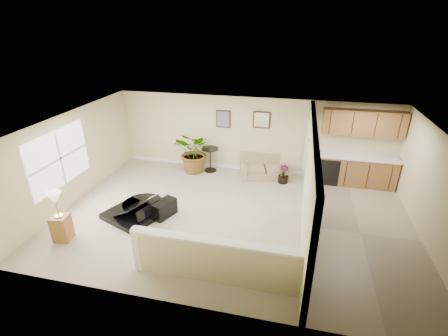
% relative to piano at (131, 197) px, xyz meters
% --- Properties ---
extents(floor, '(9.00, 9.00, 0.00)m').
position_rel_piano_xyz_m(floor, '(2.60, 0.45, -0.51)').
color(floor, tan).
rests_on(floor, ground).
extents(back_wall, '(9.00, 0.04, 2.50)m').
position_rel_piano_xyz_m(back_wall, '(2.60, 3.45, 0.74)').
color(back_wall, beige).
rests_on(back_wall, floor).
extents(front_wall, '(9.00, 0.04, 2.50)m').
position_rel_piano_xyz_m(front_wall, '(2.60, -2.55, 0.74)').
color(front_wall, beige).
rests_on(front_wall, floor).
extents(left_wall, '(0.04, 6.00, 2.50)m').
position_rel_piano_xyz_m(left_wall, '(-1.90, 0.45, 0.74)').
color(left_wall, beige).
rests_on(left_wall, floor).
extents(right_wall, '(0.04, 6.00, 2.50)m').
position_rel_piano_xyz_m(right_wall, '(7.10, 0.45, 0.74)').
color(right_wall, beige).
rests_on(right_wall, floor).
extents(ceiling, '(9.00, 6.00, 0.04)m').
position_rel_piano_xyz_m(ceiling, '(2.60, 0.45, 1.99)').
color(ceiling, silver).
rests_on(ceiling, back_wall).
extents(kitchen_vinyl, '(2.70, 6.00, 0.01)m').
position_rel_piano_xyz_m(kitchen_vinyl, '(5.75, 0.45, -0.51)').
color(kitchen_vinyl, gray).
rests_on(kitchen_vinyl, floor).
extents(interior_partition, '(0.18, 5.99, 2.50)m').
position_rel_piano_xyz_m(interior_partition, '(4.40, 0.70, 0.70)').
color(interior_partition, beige).
rests_on(interior_partition, floor).
extents(pony_half_wall, '(3.42, 0.22, 1.00)m').
position_rel_piano_xyz_m(pony_half_wall, '(2.67, -1.85, 0.00)').
color(pony_half_wall, beige).
rests_on(pony_half_wall, floor).
extents(left_window, '(0.05, 2.15, 1.45)m').
position_rel_piano_xyz_m(left_window, '(-1.89, -0.05, 0.94)').
color(left_window, white).
rests_on(left_window, left_wall).
extents(wall_art_left, '(0.48, 0.04, 0.58)m').
position_rel_piano_xyz_m(wall_art_left, '(1.65, 3.42, 1.24)').
color(wall_art_left, '#341F13').
rests_on(wall_art_left, back_wall).
extents(wall_mirror, '(0.55, 0.04, 0.55)m').
position_rel_piano_xyz_m(wall_mirror, '(2.90, 3.42, 1.29)').
color(wall_mirror, '#341F13').
rests_on(wall_mirror, back_wall).
extents(kitchen_cabinets, '(2.36, 0.65, 2.33)m').
position_rel_piano_xyz_m(kitchen_cabinets, '(5.79, 3.18, 0.36)').
color(kitchen_cabinets, '#9B6032').
rests_on(kitchen_cabinets, floor).
extents(piano, '(1.83, 1.80, 1.23)m').
position_rel_piano_xyz_m(piano, '(0.00, 0.00, 0.00)').
color(piano, black).
rests_on(piano, floor).
extents(piano_bench, '(0.56, 0.74, 0.44)m').
position_rel_piano_xyz_m(piano_bench, '(0.84, 0.11, -0.29)').
color(piano_bench, black).
rests_on(piano_bench, floor).
extents(loveseat, '(1.76, 1.23, 0.89)m').
position_rel_piano_xyz_m(loveseat, '(3.11, 3.15, -0.17)').
color(loveseat, tan).
rests_on(loveseat, floor).
extents(accent_table, '(0.57, 0.57, 0.82)m').
position_rel_piano_xyz_m(accent_table, '(1.28, 3.08, 0.01)').
color(accent_table, black).
rests_on(accent_table, floor).
extents(palm_plant, '(1.62, 1.53, 1.41)m').
position_rel_piano_xyz_m(palm_plant, '(0.82, 2.90, 0.18)').
color(palm_plant, black).
rests_on(palm_plant, floor).
extents(small_plant, '(0.38, 0.38, 0.59)m').
position_rel_piano_xyz_m(small_plant, '(3.74, 2.75, -0.27)').
color(small_plant, black).
rests_on(small_plant, floor).
extents(lamp_stand, '(0.42, 0.42, 1.24)m').
position_rel_piano_xyz_m(lamp_stand, '(-1.09, -1.34, 0.01)').
color(lamp_stand, '#9B6032').
rests_on(lamp_stand, floor).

